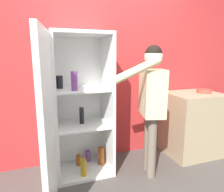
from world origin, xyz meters
TOP-DOWN VIEW (x-y plane):
  - wall_back at (0.00, 0.98)m, footprint 7.00×0.06m
  - refrigerator at (-0.43, 0.55)m, footprint 0.83×1.24m
  - person at (0.45, 0.33)m, footprint 0.71×0.55m
  - counter at (1.33, 0.61)m, footprint 0.77×0.65m
  - bowl at (1.48, 0.57)m, footprint 0.21×0.21m

SIDE VIEW (x-z plane):
  - counter at x=1.33m, z-range 0.00..0.94m
  - refrigerator at x=-0.43m, z-range -0.01..1.73m
  - bowl at x=1.48m, z-range 0.94..0.99m
  - person at x=0.45m, z-range 0.21..1.81m
  - wall_back at x=0.00m, z-range 0.00..2.55m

